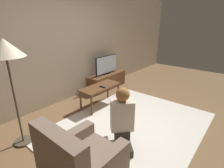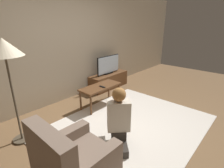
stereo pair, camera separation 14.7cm
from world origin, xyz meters
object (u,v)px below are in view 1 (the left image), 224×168
coffee_table (100,89)px  floor_lamp (5,53)px  tv (107,65)px  armchair (82,168)px  person_kneeling (122,117)px

coffee_table → floor_lamp: size_ratio=0.60×
coffee_table → tv: bearing=34.2°
armchair → person_kneeling: 0.94m
person_kneeling → coffee_table: bearing=-79.7°
floor_lamp → coffee_table: bearing=-2.8°
coffee_table → armchair: size_ratio=1.07×
tv → coffee_table: tv is taller
armchair → person_kneeling: (0.92, 0.12, 0.19)m
floor_lamp → person_kneeling: bearing=-51.9°
tv → coffee_table: (-0.97, -0.66, -0.26)m
tv → armchair: size_ratio=0.92×
coffee_table → person_kneeling: bearing=-123.4°
floor_lamp → armchair: size_ratio=1.80×
coffee_table → floor_lamp: bearing=177.2°
floor_lamp → person_kneeling: (0.97, -1.24, -0.95)m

